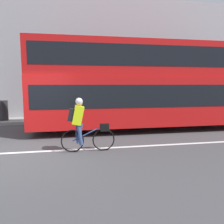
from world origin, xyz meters
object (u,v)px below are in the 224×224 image
(bus, at_px, (145,83))
(street_sign_post, at_px, (160,95))
(trash_bin, at_px, (3,110))
(cyclist_on_bike, at_px, (82,123))

(bus, bearing_deg, street_sign_post, 55.80)
(bus, height_order, street_sign_post, bus)
(bus, relative_size, street_sign_post, 4.41)
(bus, xyz_separation_m, street_sign_post, (1.77, 2.60, -0.66))
(trash_bin, bearing_deg, bus, -21.39)
(cyclist_on_bike, relative_size, street_sign_post, 0.73)
(cyclist_on_bike, height_order, trash_bin, cyclist_on_bike)
(cyclist_on_bike, xyz_separation_m, trash_bin, (-3.75, 5.50, -0.20))
(cyclist_on_bike, height_order, street_sign_post, street_sign_post)
(bus, bearing_deg, cyclist_on_bike, -135.13)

